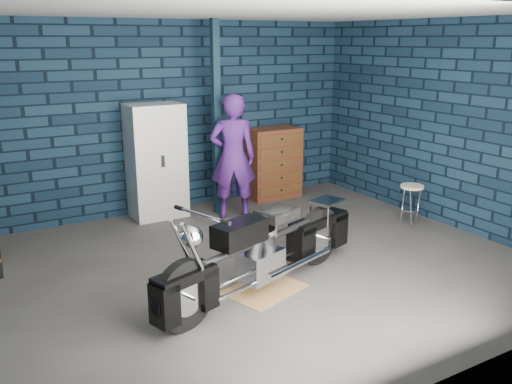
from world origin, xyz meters
TOP-DOWN VIEW (x-y plane):
  - ground at (0.00, 0.00)m, footprint 6.00×6.00m
  - room_walls at (0.00, 0.55)m, footprint 6.02×5.01m
  - support_post at (0.55, 1.95)m, footprint 0.10×0.10m
  - drip_mat at (-0.17, -0.55)m, footprint 0.91×0.78m
  - motorcycle at (-0.17, -0.55)m, footprint 2.38×1.29m
  - person at (0.65, 1.66)m, footprint 0.75×0.64m
  - locker at (-0.25, 2.23)m, footprint 0.74×0.53m
  - tool_chest at (1.67, 2.23)m, footprint 0.83×0.46m
  - shop_stool at (2.54, 0.14)m, footprint 0.37×0.37m

SIDE VIEW (x-z plane):
  - ground at x=0.00m, z-range 0.00..0.00m
  - drip_mat at x=-0.17m, z-range 0.00..0.01m
  - shop_stool at x=2.54m, z-range 0.00..0.56m
  - motorcycle at x=-0.17m, z-range 0.00..1.01m
  - tool_chest at x=1.67m, z-range 0.00..1.10m
  - locker at x=-0.25m, z-range 0.00..1.59m
  - person at x=0.65m, z-range 0.00..1.74m
  - support_post at x=0.55m, z-range 0.00..2.70m
  - room_walls at x=0.00m, z-range 0.55..3.26m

